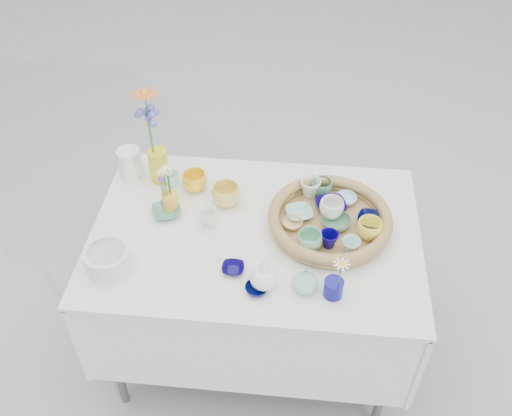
# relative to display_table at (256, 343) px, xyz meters

# --- Properties ---
(ground) EXTENTS (80.00, 80.00, 0.00)m
(ground) POSITION_rel_display_table_xyz_m (0.00, 0.00, 0.00)
(ground) COLOR #9B9B9A
(display_table) EXTENTS (1.26, 0.86, 0.77)m
(display_table) POSITION_rel_display_table_xyz_m (0.00, 0.00, 0.00)
(display_table) COLOR silver
(display_table) RESTS_ON ground
(wicker_tray) EXTENTS (0.47, 0.47, 0.08)m
(wicker_tray) POSITION_rel_display_table_xyz_m (0.28, 0.05, 0.80)
(wicker_tray) COLOR olive
(wicker_tray) RESTS_ON display_table
(tray_ceramic_0) EXTENTS (0.15, 0.15, 0.03)m
(tray_ceramic_0) POSITION_rel_display_table_xyz_m (0.28, 0.14, 0.80)
(tray_ceramic_0) COLOR #0C0358
(tray_ceramic_0) RESTS_ON wicker_tray
(tray_ceramic_1) EXTENTS (0.13, 0.13, 0.03)m
(tray_ceramic_1) POSITION_rel_display_table_xyz_m (0.44, 0.07, 0.80)
(tray_ceramic_1) COLOR #020430
(tray_ceramic_1) RESTS_ON wicker_tray
(tray_ceramic_2) EXTENTS (0.12, 0.12, 0.07)m
(tray_ceramic_2) POSITION_rel_display_table_xyz_m (0.43, -0.00, 0.82)
(tray_ceramic_2) COLOR #FFEF4E
(tray_ceramic_2) RESTS_ON wicker_tray
(tray_ceramic_3) EXTENTS (0.12, 0.12, 0.04)m
(tray_ceramic_3) POSITION_rel_display_table_xyz_m (0.30, 0.04, 0.80)
(tray_ceramic_3) COLOR #437251
(tray_ceramic_3) RESTS_ON wicker_tray
(tray_ceramic_4) EXTENTS (0.10, 0.10, 0.07)m
(tray_ceramic_4) POSITION_rel_display_table_xyz_m (0.21, -0.08, 0.82)
(tray_ceramic_4) COLOR #70B48B
(tray_ceramic_4) RESTS_ON wicker_tray
(tray_ceramic_5) EXTENTS (0.13, 0.13, 0.03)m
(tray_ceramic_5) POSITION_rel_display_table_xyz_m (0.16, 0.09, 0.80)
(tray_ceramic_5) COLOR #88BDAC
(tray_ceramic_5) RESTS_ON wicker_tray
(tray_ceramic_6) EXTENTS (0.09, 0.09, 0.08)m
(tray_ceramic_6) POSITION_rel_display_table_xyz_m (0.20, 0.21, 0.82)
(tray_ceramic_6) COLOR white
(tray_ceramic_6) RESTS_ON wicker_tray
(tray_ceramic_7) EXTENTS (0.10, 0.10, 0.07)m
(tray_ceramic_7) POSITION_rel_display_table_xyz_m (0.29, 0.10, 0.82)
(tray_ceramic_7) COLOR white
(tray_ceramic_7) RESTS_ON wicker_tray
(tray_ceramic_8) EXTENTS (0.09, 0.09, 0.03)m
(tray_ceramic_8) POSITION_rel_display_table_xyz_m (0.35, 0.19, 0.80)
(tray_ceramic_8) COLOR #9AC9EC
(tray_ceramic_8) RESTS_ON wicker_tray
(tray_ceramic_9) EXTENTS (0.07, 0.07, 0.06)m
(tray_ceramic_9) POSITION_rel_display_table_xyz_m (0.28, -0.06, 0.81)
(tray_ceramic_9) COLOR #090060
(tray_ceramic_9) RESTS_ON wicker_tray
(tray_ceramic_10) EXTENTS (0.10, 0.10, 0.03)m
(tray_ceramic_10) POSITION_rel_display_table_xyz_m (0.14, 0.03, 0.80)
(tray_ceramic_10) COLOR #DDB37A
(tray_ceramic_10) RESTS_ON wicker_tray
(tray_ceramic_11) EXTENTS (0.09, 0.09, 0.06)m
(tray_ceramic_11) POSITION_rel_display_table_xyz_m (0.36, -0.09, 0.81)
(tray_ceramic_11) COLOR silver
(tray_ceramic_11) RESTS_ON wicker_tray
(tray_ceramic_12) EXTENTS (0.09, 0.09, 0.07)m
(tray_ceramic_12) POSITION_rel_display_table_xyz_m (0.25, 0.22, 0.82)
(tray_ceramic_12) COLOR #417F5B
(tray_ceramic_12) RESTS_ON wicker_tray
(loose_ceramic_0) EXTENTS (0.13, 0.13, 0.08)m
(loose_ceramic_0) POSITION_rel_display_table_xyz_m (-0.27, 0.22, 0.81)
(loose_ceramic_0) COLOR yellow
(loose_ceramic_0) RESTS_ON display_table
(loose_ceramic_1) EXTENTS (0.13, 0.13, 0.09)m
(loose_ceramic_1) POSITION_rel_display_table_xyz_m (-0.13, 0.15, 0.81)
(loose_ceramic_1) COLOR #E5C556
(loose_ceramic_1) RESTS_ON display_table
(loose_ceramic_2) EXTENTS (0.15, 0.15, 0.03)m
(loose_ceramic_2) POSITION_rel_display_table_xyz_m (-0.36, 0.06, 0.78)
(loose_ceramic_2) COLOR slate
(loose_ceramic_2) RESTS_ON display_table
(loose_ceramic_3) EXTENTS (0.07, 0.07, 0.07)m
(loose_ceramic_3) POSITION_rel_display_table_xyz_m (-0.18, 0.02, 0.80)
(loose_ceramic_3) COLOR white
(loose_ceramic_3) RESTS_ON display_table
(loose_ceramic_4) EXTENTS (0.08, 0.08, 0.02)m
(loose_ceramic_4) POSITION_rel_display_table_xyz_m (-0.06, -0.20, 0.77)
(loose_ceramic_4) COLOR #0A0441
(loose_ceramic_4) RESTS_ON display_table
(loose_ceramic_5) EXTENTS (0.07, 0.07, 0.06)m
(loose_ceramic_5) POSITION_rel_display_table_xyz_m (-0.37, 0.24, 0.79)
(loose_ceramic_5) COLOR #9FE8D9
(loose_ceramic_5) RESTS_ON display_table
(loose_ceramic_6) EXTENTS (0.10, 0.10, 0.03)m
(loose_ceramic_6) POSITION_rel_display_table_xyz_m (0.03, -0.29, 0.78)
(loose_ceramic_6) COLOR #050C3E
(loose_ceramic_6) RESTS_ON display_table
(fluted_bowl) EXTENTS (0.18, 0.18, 0.09)m
(fluted_bowl) POSITION_rel_display_table_xyz_m (-0.51, -0.23, 0.81)
(fluted_bowl) COLOR silver
(fluted_bowl) RESTS_ON display_table
(bud_vase_paleblue) EXTENTS (0.10, 0.10, 0.15)m
(bud_vase_paleblue) POSITION_rel_display_table_xyz_m (0.05, -0.26, 0.84)
(bud_vase_paleblue) COLOR white
(bud_vase_paleblue) RESTS_ON display_table
(bud_vase_seafoam) EXTENTS (0.12, 0.12, 0.09)m
(bud_vase_seafoam) POSITION_rel_display_table_xyz_m (0.20, -0.26, 0.81)
(bud_vase_seafoam) COLOR #88C7B8
(bud_vase_seafoam) RESTS_ON display_table
(bud_vase_cobalt) EXTENTS (0.09, 0.09, 0.07)m
(bud_vase_cobalt) POSITION_rel_display_table_xyz_m (0.30, -0.28, 0.80)
(bud_vase_cobalt) COLOR #0A0976
(bud_vase_cobalt) RESTS_ON display_table
(single_daisy) EXTENTS (0.09, 0.09, 0.12)m
(single_daisy) POSITION_rel_display_table_xyz_m (0.31, -0.28, 0.88)
(single_daisy) COLOR white
(single_daisy) RESTS_ON bud_vase_cobalt
(tall_vase_yellow) EXTENTS (0.10, 0.10, 0.15)m
(tall_vase_yellow) POSITION_rel_display_table_xyz_m (-0.43, 0.27, 0.84)
(tall_vase_yellow) COLOR gold
(tall_vase_yellow) RESTS_ON display_table
(gerbera) EXTENTS (0.12, 0.12, 0.29)m
(gerbera) POSITION_rel_display_table_xyz_m (-0.44, 0.26, 1.05)
(gerbera) COLOR orange
(gerbera) RESTS_ON tall_vase_yellow
(hydrangea) EXTENTS (0.09, 0.09, 0.25)m
(hydrangea) POSITION_rel_display_table_xyz_m (-0.44, 0.26, 1.00)
(hydrangea) COLOR #594FB2
(hydrangea) RESTS_ON tall_vase_yellow
(white_pitcher) EXTENTS (0.15, 0.13, 0.13)m
(white_pitcher) POSITION_rel_display_table_xyz_m (-0.56, 0.28, 0.83)
(white_pitcher) COLOR white
(white_pitcher) RESTS_ON display_table
(daisy_cup) EXTENTS (0.08, 0.08, 0.07)m
(daisy_cup) POSITION_rel_display_table_xyz_m (-0.35, 0.10, 0.80)
(daisy_cup) COLOR yellow
(daisy_cup) RESTS_ON display_table
(daisy_posy) EXTENTS (0.10, 0.10, 0.14)m
(daisy_posy) POSITION_rel_display_table_xyz_m (-0.36, 0.09, 0.91)
(daisy_posy) COLOR white
(daisy_posy) RESTS_ON daisy_cup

